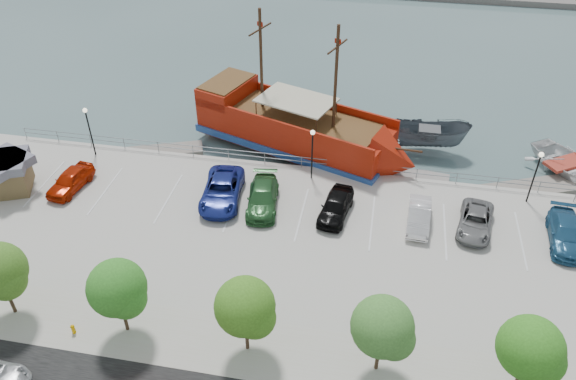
# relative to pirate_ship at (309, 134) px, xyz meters

# --- Properties ---
(ground) EXTENTS (160.00, 160.00, 0.00)m
(ground) POSITION_rel_pirate_ship_xyz_m (0.99, -11.26, -2.07)
(ground) COLOR #425E5E
(sidewalk) EXTENTS (100.00, 4.00, 0.05)m
(sidewalk) POSITION_rel_pirate_ship_xyz_m (0.99, -21.26, -1.05)
(sidewalk) COLOR #AFA999
(sidewalk) RESTS_ON land_slab
(seawall_railing) EXTENTS (50.00, 0.06, 1.00)m
(seawall_railing) POSITION_rel_pirate_ship_xyz_m (0.99, -3.46, -0.54)
(seawall_railing) COLOR slate
(seawall_railing) RESTS_ON land_slab
(pirate_ship) EXTENTS (19.88, 11.46, 12.35)m
(pirate_ship) POSITION_rel_pirate_ship_xyz_m (0.00, 0.00, 0.00)
(pirate_ship) COLOR #9A1907
(pirate_ship) RESTS_ON ground
(patrol_boat) EXTENTS (6.91, 2.86, 2.63)m
(patrol_boat) POSITION_rel_pirate_ship_xyz_m (9.95, 2.41, -0.75)
(patrol_boat) COLOR #4D565D
(patrol_boat) RESTS_ON ground
(speedboat) EXTENTS (7.80, 8.36, 1.41)m
(speedboat) POSITION_rel_pirate_ship_xyz_m (21.09, 1.09, -1.36)
(speedboat) COLOR white
(speedboat) RESTS_ON ground
(dock_west) EXTENTS (6.75, 4.03, 0.37)m
(dock_west) POSITION_rel_pirate_ship_xyz_m (-12.18, -2.06, -1.88)
(dock_west) COLOR gray
(dock_west) RESTS_ON ground
(dock_mid) EXTENTS (7.49, 2.91, 0.42)m
(dock_mid) POSITION_rel_pirate_ship_xyz_m (8.00, -2.06, -1.86)
(dock_mid) COLOR gray
(dock_mid) RESTS_ON ground
(dock_east) EXTENTS (7.99, 5.00, 0.44)m
(dock_east) POSITION_rel_pirate_ship_xyz_m (17.75, -2.06, -1.85)
(dock_east) COLOR gray
(dock_east) RESTS_ON ground
(shed) EXTENTS (4.35, 4.35, 2.73)m
(shed) POSITION_rel_pirate_ship_xyz_m (-21.06, -10.36, 0.39)
(shed) COLOR brown
(shed) RESTS_ON land_slab
(fire_hydrant) EXTENTS (0.23, 0.23, 0.66)m
(fire_hydrant) POSITION_rel_pirate_ship_xyz_m (-9.86, -22.06, -0.71)
(fire_hydrant) COLOR #E09F00
(fire_hydrant) RESTS_ON sidewalk
(lamp_post_left) EXTENTS (0.36, 0.36, 4.28)m
(lamp_post_left) POSITION_rel_pirate_ship_xyz_m (-17.01, -4.76, 1.87)
(lamp_post_left) COLOR black
(lamp_post_left) RESTS_ON land_slab
(lamp_post_mid) EXTENTS (0.36, 0.36, 4.28)m
(lamp_post_mid) POSITION_rel_pirate_ship_xyz_m (0.99, -4.76, 1.87)
(lamp_post_mid) COLOR black
(lamp_post_mid) RESTS_ON land_slab
(lamp_post_right) EXTENTS (0.36, 0.36, 4.28)m
(lamp_post_right) POSITION_rel_pirate_ship_xyz_m (16.99, -4.76, 1.87)
(lamp_post_right) COLOR black
(lamp_post_right) RESTS_ON land_slab
(tree_b) EXTENTS (3.30, 3.20, 5.00)m
(tree_b) POSITION_rel_pirate_ship_xyz_m (-13.87, -21.33, 2.23)
(tree_b) COLOR #473321
(tree_b) RESTS_ON sidewalk
(tree_c) EXTENTS (3.30, 3.20, 5.00)m
(tree_c) POSITION_rel_pirate_ship_xyz_m (-6.87, -21.33, 2.23)
(tree_c) COLOR #473321
(tree_c) RESTS_ON sidewalk
(tree_d) EXTENTS (3.30, 3.20, 5.00)m
(tree_d) POSITION_rel_pirate_ship_xyz_m (0.13, -21.33, 2.23)
(tree_d) COLOR #473321
(tree_d) RESTS_ON sidewalk
(tree_e) EXTENTS (3.30, 3.20, 5.00)m
(tree_e) POSITION_rel_pirate_ship_xyz_m (7.13, -21.33, 2.23)
(tree_e) COLOR #473321
(tree_e) RESTS_ON sidewalk
(tree_f) EXTENTS (3.30, 3.20, 5.00)m
(tree_f) POSITION_rel_pirate_ship_xyz_m (14.13, -21.33, 2.23)
(tree_f) COLOR #473321
(tree_f) RESTS_ON sidewalk
(parked_car_a) EXTENTS (2.36, 4.58, 1.49)m
(parked_car_a) POSITION_rel_pirate_ship_xyz_m (-16.62, -9.44, -0.32)
(parked_car_a) COLOR #B32004
(parked_car_a) RESTS_ON land_slab
(parked_car_c) EXTENTS (3.35, 6.15, 1.63)m
(parked_car_c) POSITION_rel_pirate_ship_xyz_m (-5.04, -8.66, -0.25)
(parked_car_c) COLOR navy
(parked_car_c) RESTS_ON land_slab
(parked_car_d) EXTENTS (2.80, 5.49, 1.52)m
(parked_car_d) POSITION_rel_pirate_ship_xyz_m (-1.95, -8.84, -0.31)
(parked_car_d) COLOR #285D2C
(parked_car_d) RESTS_ON land_slab
(parked_car_e) EXTENTS (2.53, 4.84, 1.57)m
(parked_car_e) POSITION_rel_pirate_ship_xyz_m (3.35, -8.88, -0.28)
(parked_car_e) COLOR black
(parked_car_e) RESTS_ON land_slab
(parked_car_f) EXTENTS (1.71, 4.37, 1.42)m
(parked_car_f) POSITION_rel_pirate_ship_xyz_m (9.13, -8.86, -0.36)
(parked_car_f) COLOR white
(parked_car_f) RESTS_ON land_slab
(parked_car_g) EXTENTS (2.97, 5.06, 1.32)m
(parked_car_g) POSITION_rel_pirate_ship_xyz_m (12.94, -8.65, -0.41)
(parked_car_g) COLOR gray
(parked_car_g) RESTS_ON land_slab
(parked_car_h) EXTENTS (2.45, 5.28, 1.49)m
(parked_car_h) POSITION_rel_pirate_ship_xyz_m (18.75, -8.93, -0.32)
(parked_car_h) COLOR #23577D
(parked_car_h) RESTS_ON land_slab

